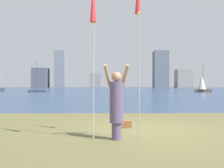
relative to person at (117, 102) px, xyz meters
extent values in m
cube|color=navy|center=(0.90, 63.59, -0.97)|extent=(120.00, 115.72, 0.12)
cube|color=#33301C|center=(0.90, 5.72, -0.93)|extent=(120.00, 0.70, 0.02)
cylinder|color=#594C72|center=(0.00, -0.01, -0.70)|extent=(0.24, 0.24, 0.42)
cylinder|color=#594C72|center=(0.00, -0.01, 0.01)|extent=(0.34, 0.34, 1.00)
sphere|color=tan|center=(0.00, -0.01, 0.63)|extent=(0.24, 0.24, 0.24)
cylinder|color=tan|center=(-0.22, 0.13, 0.65)|extent=(0.24, 0.39, 0.58)
cylinder|color=tan|center=(0.22, 0.13, 0.65)|extent=(0.24, 0.39, 0.58)
cylinder|color=#B2B2B7|center=(-0.57, 0.06, 0.52)|extent=(0.02, 0.17, 2.86)
cone|color=red|center=(-0.57, -0.12, 2.46)|extent=(0.16, 0.21, 1.03)
sphere|color=yellow|center=(-0.57, -0.09, 1.95)|extent=(0.06, 0.06, 0.06)
cylinder|color=#B2B2B7|center=(0.57, 0.06, 0.69)|extent=(0.02, 0.25, 3.19)
sphere|color=yellow|center=(0.57, 0.28, 2.28)|extent=(0.06, 0.06, 0.06)
cube|color=brown|center=(0.37, 1.70, -0.80)|extent=(0.30, 0.19, 0.22)
cube|color=#333D51|center=(-12.69, 38.36, -0.71)|extent=(3.04, 1.18, 0.40)
cylinder|color=#47474C|center=(-12.69, 38.36, 1.99)|extent=(0.09, 0.09, 5.00)
cube|color=brown|center=(16.69, 39.26, -0.66)|extent=(2.92, 0.72, 0.49)
cylinder|color=#47474C|center=(16.69, 39.26, 1.74)|extent=(0.09, 0.09, 4.31)
cone|color=silver|center=(16.48, 39.27, 0.85)|extent=(1.54, 1.54, 2.54)
cube|color=#333D51|center=(-22.46, 46.33, -0.57)|extent=(1.17, 2.25, 0.67)
cylinder|color=silver|center=(-22.46, 46.33, 1.85)|extent=(0.06, 0.06, 4.17)
cube|color=#565B66|center=(-31.49, 111.62, 3.50)|extent=(6.82, 6.78, 8.81)
cube|color=gray|center=(-22.51, 112.83, 7.43)|extent=(4.76, 7.25, 16.68)
cube|color=gray|center=(-6.19, 110.79, 2.35)|extent=(4.95, 4.36, 6.52)
cube|color=gray|center=(5.42, 112.79, 2.31)|extent=(3.66, 3.63, 6.45)
cube|color=slate|center=(23.43, 109.72, 7.35)|extent=(6.45, 6.42, 16.53)
cube|color=gray|center=(34.65, 112.22, 3.22)|extent=(7.08, 6.72, 8.25)
camera|label=1|loc=(-0.19, -6.29, 0.44)|focal=41.09mm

